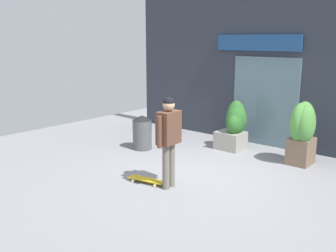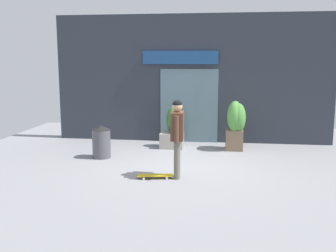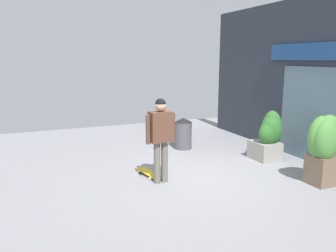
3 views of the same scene
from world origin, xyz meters
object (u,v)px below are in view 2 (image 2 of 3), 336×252
Objects in this scene: skateboard at (155,175)px; planter_box_left at (174,127)px; skateboarder at (177,131)px; planter_box_right at (236,122)px; trash_bin at (101,142)px.

skateboard is 3.10m from planter_box_left.
skateboarder is 1.07m from skateboard.
skateboarder is 3.14m from planter_box_right.
planter_box_right is at bearing -3.66° from planter_box_left.
skateboarder is at bearing -177.66° from skateboard.
skateboard is at bearing -91.06° from planter_box_left.
trash_bin is at bearing -37.99° from skateboarder.
skateboarder is 1.22× the size of planter_box_right.
skateboard is at bearing -43.77° from trash_bin.
trash_bin is (-3.43, -1.35, -0.37)m from planter_box_right.
trash_bin is at bearing -158.46° from planter_box_right.
skateboarder reaches higher than trash_bin.
planter_box_left is 2.26m from trash_bin.
planter_box_right is (1.32, 2.84, -0.23)m from skateboarder.
skateboard is 2.32m from trash_bin.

